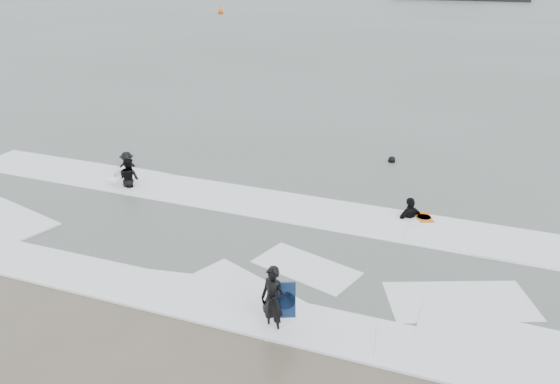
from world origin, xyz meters
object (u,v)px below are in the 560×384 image
at_px(surfer_wading, 130,187).
at_px(buoy, 221,12).
at_px(surfer_right_far, 392,163).
at_px(surfer_right_near, 410,218).
at_px(surfer_centre, 273,330).
at_px(surfer_breaker, 128,169).

height_order(surfer_wading, buoy, buoy).
bearing_deg(buoy, surfer_right_far, -56.79).
bearing_deg(buoy, surfer_right_near, -57.90).
distance_m(surfer_centre, surfer_right_far, 13.52).
distance_m(surfer_centre, surfer_breaker, 13.43).
xyz_separation_m(surfer_wading, surfer_breaker, (-1.41, 1.76, 0.00)).
height_order(surfer_wading, surfer_breaker, surfer_wading).
bearing_deg(surfer_right_near, surfer_right_far, -119.10).
xyz_separation_m(surfer_right_near, buoy, (-44.52, 70.97, 0.42)).
relative_size(surfer_centre, surfer_breaker, 1.11).
height_order(surfer_centre, surfer_wading, surfer_wading).
height_order(surfer_breaker, surfer_right_near, surfer_right_near).
bearing_deg(surfer_centre, surfer_wading, 159.27).
bearing_deg(surfer_centre, surfer_right_near, 89.86).
bearing_deg(surfer_wading, surfer_centre, 153.31).
xyz_separation_m(surfer_centre, surfer_right_far, (0.40, 13.52, 0.00)).
bearing_deg(surfer_right_far, surfer_centre, 80.86).
bearing_deg(surfer_wading, surfer_breaker, -42.06).
distance_m(surfer_breaker, surfer_right_far, 12.08).
bearing_deg(buoy, surfer_centre, -61.75).
xyz_separation_m(surfer_wading, buoy, (-33.26, 72.26, 0.42)).
relative_size(surfer_breaker, buoy, 1.01).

